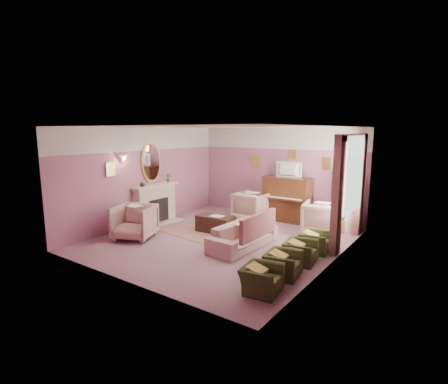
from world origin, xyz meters
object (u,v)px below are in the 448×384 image
Objects in this scene: floral_armchair_front at (134,220)px; olive_chair_a at (262,275)px; floral_armchair_left at (252,205)px; side_table at (346,218)px; olive_chair_d at (315,238)px; olive_chair_b at (283,260)px; sofa at (243,231)px; floral_armchair_right at (322,217)px; olive_chair_c at (300,248)px; coffee_table at (215,224)px; piano at (287,200)px; television at (288,169)px.

floral_armchair_front reaches higher than olive_chair_a.
side_table is at bearing 10.36° from floral_armchair_left.
olive_chair_d is 2.09m from side_table.
floral_armchair_front is 1.36× the size of olive_chair_d.
olive_chair_a is 1.00× the size of olive_chair_d.
floral_armchair_left is 1.36× the size of olive_chair_b.
sofa is at bearing 147.50° from olive_chair_b.
floral_armchair_right is 2.20m from olive_chair_c.
floral_armchair_left is 2.73m from side_table.
side_table is at bearing 87.99° from olive_chair_d.
floral_armchair_front is (-3.74, -3.07, 0.00)m from floral_armchair_right.
floral_armchair_front is 4.07m from olive_chair_b.
coffee_table is at bearing 150.49° from olive_chair_b.
side_table reaches higher than olive_chair_b.
olive_chair_a is at bearing -90.00° from olive_chair_b.
coffee_table is 0.51× the size of sofa.
floral_armchair_front is at bearing -128.85° from coffee_table.
piano is 4.17m from olive_chair_b.
olive_chair_d is (0.00, 1.64, 0.00)m from olive_chair_b.
olive_chair_a is at bearing -69.78° from piano.
side_table reaches higher than coffee_table.
olive_chair_a is at bearing -57.30° from floral_armchair_left.
piano is at bearing 114.13° from olive_chair_b.
floral_armchair_left is 3.56m from olive_chair_c.
olive_chair_d is at bearing -51.08° from television.
side_table is at bearing 88.87° from olive_chair_b.
floral_armchair_front is 4.42m from olive_chair_d.
coffee_table is (-1.05, -2.19, -1.38)m from television.
piano is at bearing 149.52° from floral_armchair_right.
floral_armchair_right is 3.83m from olive_chair_a.
olive_chair_a is (2.75, -2.38, 0.08)m from coffee_table.
sofa is at bearing -118.95° from floral_armchair_right.
floral_armchair_left reaches higher than coffee_table.
sofa is 2.79× the size of side_table.
piano reaches higher than coffee_table.
piano is 3.44m from olive_chair_c.
television is 1.13× the size of olive_chair_d.
floral_armchair_right reaches higher than olive_chair_c.
floral_armchair_right is 3.01m from olive_chair_b.
olive_chair_d is (2.75, 0.08, 0.08)m from coffee_table.
floral_armchair_left is 1.36× the size of olive_chair_c.
floral_armchair_left reaches higher than olive_chair_a.
olive_chair_c is at bearing -81.34° from floral_armchair_right.
coffee_table is 2.75m from olive_chair_d.
olive_chair_a is 1.00× the size of olive_chair_b.
olive_chair_c is at bearing -42.88° from floral_armchair_left.
floral_armchair_left is 4.83m from olive_chair_a.
television is 2.17m from side_table.
floral_armchair_right is at bearing -6.34° from floral_armchair_left.
olive_chair_a is (1.47, -1.75, -0.09)m from sofa.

